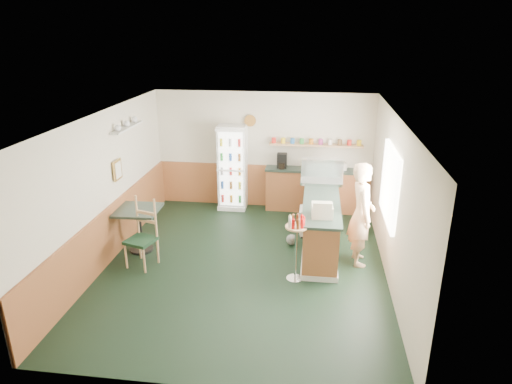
% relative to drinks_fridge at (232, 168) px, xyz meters
% --- Properties ---
extents(ground, '(6.00, 6.00, 0.00)m').
position_rel_drinks_fridge_xyz_m(ground, '(0.69, -2.74, -0.98)').
color(ground, black).
rests_on(ground, ground).
extents(room_envelope, '(5.04, 6.02, 2.72)m').
position_rel_drinks_fridge_xyz_m(room_envelope, '(0.46, -2.01, 0.54)').
color(room_envelope, beige).
rests_on(room_envelope, ground).
extents(service_counter, '(0.68, 3.01, 1.01)m').
position_rel_drinks_fridge_xyz_m(service_counter, '(2.04, -1.67, -0.52)').
color(service_counter, '#AD6337').
rests_on(service_counter, ground).
extents(back_counter, '(2.24, 0.42, 1.69)m').
position_rel_drinks_fridge_xyz_m(back_counter, '(1.88, 0.06, -0.43)').
color(back_counter, '#AD6337').
rests_on(back_counter, ground).
extents(drinks_fridge, '(0.65, 0.54, 1.97)m').
position_rel_drinks_fridge_xyz_m(drinks_fridge, '(0.00, 0.00, 0.00)').
color(drinks_fridge, white).
rests_on(drinks_fridge, ground).
extents(display_case, '(0.86, 0.45, 0.49)m').
position_rel_drinks_fridge_xyz_m(display_case, '(2.04, -0.91, 0.27)').
color(display_case, silver).
rests_on(display_case, service_counter).
extents(cash_register, '(0.37, 0.39, 0.21)m').
position_rel_drinks_fridge_xyz_m(cash_register, '(2.04, -2.67, 0.13)').
color(cash_register, beige).
rests_on(cash_register, service_counter).
extents(shopkeeper, '(0.51, 0.67, 1.89)m').
position_rel_drinks_fridge_xyz_m(shopkeeper, '(2.74, -2.35, -0.04)').
color(shopkeeper, tan).
rests_on(shopkeeper, ground).
extents(condiment_stand, '(0.37, 0.37, 1.16)m').
position_rel_drinks_fridge_xyz_m(condiment_stand, '(1.63, -3.11, -0.20)').
color(condiment_stand, silver).
rests_on(condiment_stand, ground).
extents(newspaper_rack, '(0.09, 0.46, 0.54)m').
position_rel_drinks_fridge_xyz_m(newspaper_rack, '(1.68, -1.77, -0.49)').
color(newspaper_rack, black).
rests_on(newspaper_rack, ground).
extents(cafe_table, '(0.80, 0.80, 0.86)m').
position_rel_drinks_fridge_xyz_m(cafe_table, '(-1.36, -2.42, -0.38)').
color(cafe_table, black).
rests_on(cafe_table, ground).
extents(cafe_chair, '(0.58, 0.58, 1.24)m').
position_rel_drinks_fridge_xyz_m(cafe_chair, '(-1.12, -2.89, -0.33)').
color(cafe_chair, black).
rests_on(cafe_chair, ground).
extents(dog_doorstop, '(0.21, 0.27, 0.25)m').
position_rel_drinks_fridge_xyz_m(dog_doorstop, '(1.50, -1.82, -0.86)').
color(dog_doorstop, gray).
rests_on(dog_doorstop, ground).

